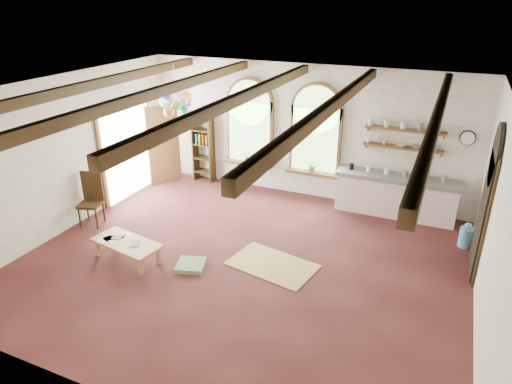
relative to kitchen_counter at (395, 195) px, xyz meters
The scene contains 27 objects.
floor 3.97m from the kitchen_counter, 125.71° to the right, with size 8.00×8.00×0.00m, color #542322.
ceiling_beams 4.73m from the kitchen_counter, 125.71° to the right, with size 6.20×6.80×0.18m, color #332410, non-canonical shape.
window_left 3.88m from the kitchen_counter, behind, with size 1.30×0.28×2.20m.
window_right 2.32m from the kitchen_counter, behind, with size 1.30×0.28×2.20m.
left_doorway 6.44m from the kitchen_counter, 167.37° to the right, with size 0.10×1.90×2.50m, color brown.
right_doorway 2.45m from the kitchen_counter, 45.86° to the right, with size 0.10×1.30×2.40m, color black.
kitchen_counter is the anchor object (origin of this frame).
wall_shelf_lower 1.09m from the kitchen_counter, 90.00° to the left, with size 1.70×0.24×0.04m, color brown.
wall_shelf_upper 1.49m from the kitchen_counter, 90.00° to the left, with size 1.70×0.24×0.04m, color brown.
wall_clock 1.91m from the kitchen_counter, 11.31° to the left, with size 0.32×0.32×0.04m, color black.
bookshelf 5.02m from the kitchen_counter, behind, with size 0.53×0.32×1.80m.
coffee_table 5.89m from the kitchen_counter, 137.15° to the right, with size 1.44×0.85×0.39m.
side_chair 6.73m from the kitchen_counter, 152.38° to the right, with size 0.58×0.58×1.16m.
floor_mat 3.57m from the kitchen_counter, 119.45° to the right, with size 1.57×0.97×0.02m, color tan.
floor_cushion 4.89m from the kitchen_counter, 129.54° to the right, with size 0.50×0.50×0.09m, color #698B60.
water_jug_a 0.83m from the kitchen_counter, ahead, with size 0.32×0.32×0.61m.
water_jug_b 1.78m from the kitchen_counter, 30.63° to the right, with size 0.27×0.27×0.52m.
balloon_cluster 5.49m from the kitchen_counter, 169.98° to the right, with size 0.84×0.94×1.15m.
table_book 6.09m from the kitchen_counter, 139.72° to the right, with size 0.16×0.23×0.02m, color olive.
tablet 5.75m from the kitchen_counter, 135.90° to the right, with size 0.17×0.25×0.01m, color black.
potted_plant_left 3.72m from the kitchen_counter, behind, with size 0.27×0.23×0.30m, color #598C4C.
potted_plant_right 2.04m from the kitchen_counter, behind, with size 0.27×0.23×0.30m, color #598C4C.
shelf_cup_a 1.38m from the kitchen_counter, 166.50° to the left, with size 0.12×0.10×0.10m, color white.
shelf_cup_b 1.22m from the kitchen_counter, 155.77° to the left, with size 0.10×0.10×0.09m, color beige.
shelf_bowl_a 1.14m from the kitchen_counter, 105.52° to the left, with size 0.22×0.22×0.05m, color beige.
shelf_bowl_b 1.18m from the kitchen_counter, 30.96° to the left, with size 0.20×0.20×0.06m, color #8C664C.
shelf_vase 1.37m from the kitchen_counter, 15.48° to the left, with size 0.18×0.18×0.19m, color slate.
Camera 1 is at (3.19, -6.63, 4.66)m, focal length 32.00 mm.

